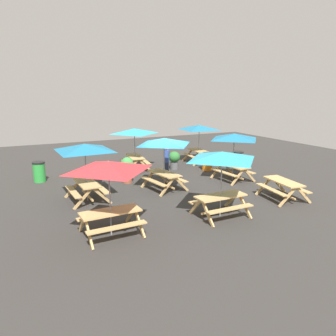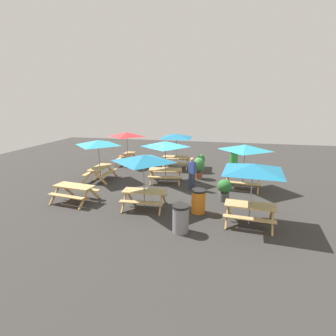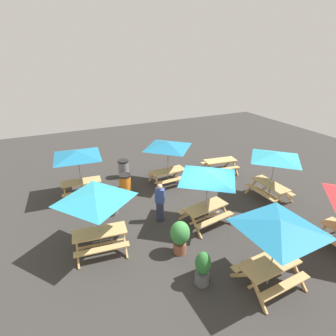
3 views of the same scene
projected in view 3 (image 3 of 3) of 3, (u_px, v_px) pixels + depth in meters
The scene contains 14 objects.
ground_plane at pixel (198, 220), 10.85m from camera, with size 31.41×31.41×0.00m, color #33302D.
picnic_table_1 at pixel (168, 148), 12.95m from camera, with size 2.12×2.12×2.34m.
picnic_table_2 at pixel (279, 230), 7.06m from camera, with size 2.83×2.83×2.34m.
picnic_table_3 at pixel (96, 201), 8.43m from camera, with size 2.22×2.22×2.34m.
picnic_table_4 at pixel (208, 179), 9.87m from camera, with size 2.27×2.27×2.34m.
picnic_table_5 at pixel (275, 159), 11.62m from camera, with size 2.04×2.04×2.34m.
picnic_table_6 at pixel (220, 163), 14.82m from camera, with size 1.96×1.73×0.81m.
picnic_table_7 at pixel (77, 157), 11.85m from camera, with size 2.82×2.82×2.34m.
trash_bin_orange at pixel (125, 184), 12.70m from camera, with size 0.59×0.59×0.98m.
trash_bin_gray at pixel (124, 169), 14.31m from camera, with size 0.59×0.59×0.98m.
potted_plant_0 at pixel (112, 202), 11.00m from camera, with size 0.65×0.65×1.01m.
potted_plant_1 at pixel (203, 268), 7.66m from camera, with size 0.46×0.46×1.16m.
potted_plant_2 at pixel (180, 235), 8.81m from camera, with size 0.67×0.67×1.24m.
person_standing at pixel (160, 202), 10.46m from camera, with size 0.42×0.38×1.67m.
Camera 3 is at (-4.88, -7.67, 6.41)m, focal length 28.00 mm.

